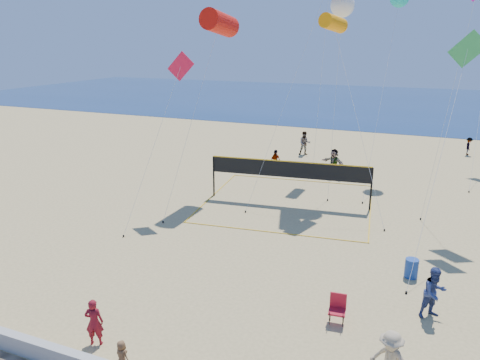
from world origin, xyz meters
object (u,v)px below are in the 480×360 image
at_px(camp_chair, 338,307).
at_px(trash_barrel, 411,268).
at_px(woman, 94,322).
at_px(volleyball_net, 289,174).

relative_size(camp_chair, trash_barrel, 1.45).
distance_m(camp_chair, trash_barrel, 4.75).
bearing_deg(woman, camp_chair, -171.22).
distance_m(camp_chair, volleyball_net, 12.09).
bearing_deg(trash_barrel, volleyball_net, 137.01).
relative_size(woman, volleyball_net, 0.15).
bearing_deg(camp_chair, volleyball_net, 109.27).
bearing_deg(trash_barrel, woman, -136.57).
bearing_deg(trash_barrel, camp_chair, -116.29).
height_order(woman, camp_chair, woman).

